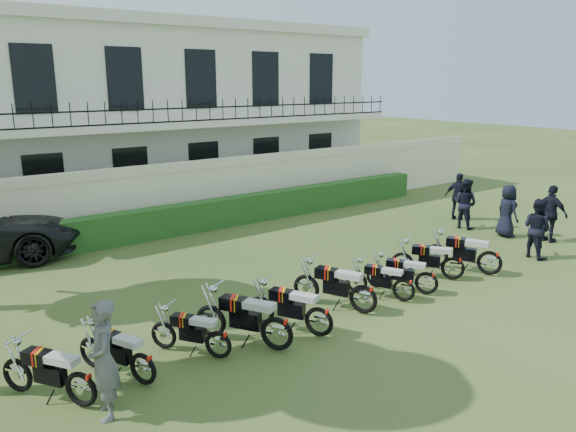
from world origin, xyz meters
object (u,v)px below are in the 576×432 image
(motorcycle_3, at_px, (277,326))
(officer_5, at_px, (459,197))
(officer_2, at_px, (551,214))
(motorcycle_2, at_px, (218,338))
(motorcycle_7, at_px, (427,278))
(officer_1, at_px, (537,228))
(officer_3, at_px, (507,211))
(motorcycle_6, at_px, (404,285))
(motorcycle_0, at_px, (80,381))
(motorcycle_9, at_px, (490,257))
(inspector, at_px, (104,360))
(motorcycle_1, at_px, (143,361))
(motorcycle_8, at_px, (453,263))
(motorcycle_4, at_px, (319,315))
(motorcycle_5, at_px, (364,292))
(officer_4, at_px, (465,204))

(motorcycle_3, relative_size, officer_5, 1.09)
(officer_2, bearing_deg, motorcycle_2, 93.84)
(motorcycle_7, distance_m, officer_1, 4.93)
(officer_3, bearing_deg, motorcycle_6, 122.32)
(motorcycle_0, bearing_deg, motorcycle_3, -38.15)
(motorcycle_9, bearing_deg, officer_1, -21.91)
(motorcycle_0, xyz_separation_m, officer_2, (14.97, 0.57, 0.45))
(motorcycle_6, xyz_separation_m, officer_3, (7.04, 1.85, 0.44))
(officer_2, distance_m, officer_5, 3.59)
(motorcycle_0, bearing_deg, inspector, -94.39)
(officer_3, bearing_deg, inspector, 116.52)
(motorcycle_3, bearing_deg, officer_2, -25.53)
(motorcycle_1, relative_size, motorcycle_8, 1.04)
(motorcycle_1, xyz_separation_m, officer_5, (14.01, 4.11, 0.42))
(motorcycle_4, height_order, motorcycle_9, motorcycle_9)
(officer_1, bearing_deg, officer_5, -17.63)
(motorcycle_5, bearing_deg, motorcycle_3, 161.77)
(officer_2, height_order, officer_3, officer_2)
(officer_4, bearing_deg, motorcycle_4, 106.21)
(motorcycle_1, height_order, officer_5, officer_5)
(motorcycle_5, bearing_deg, motorcycle_7, -27.02)
(motorcycle_2, xyz_separation_m, motorcycle_5, (3.61, -0.11, 0.09))
(motorcycle_1, xyz_separation_m, officer_4, (13.20, 3.23, 0.42))
(motorcycle_0, relative_size, motorcycle_6, 1.03)
(motorcycle_2, xyz_separation_m, motorcycle_4, (2.09, -0.41, 0.06))
(motorcycle_4, relative_size, motorcycle_5, 0.92)
(motorcycle_2, relative_size, officer_1, 0.84)
(motorcycle_3, distance_m, motorcycle_5, 2.57)
(officer_4, height_order, officer_5, officer_4)
(motorcycle_9, distance_m, officer_4, 5.05)
(motorcycle_7, distance_m, officer_5, 8.10)
(motorcycle_6, distance_m, officer_2, 7.61)
(motorcycle_5, height_order, motorcycle_8, motorcycle_5)
(motorcycle_0, xyz_separation_m, motorcycle_9, (10.61, -0.20, 0.04))
(motorcycle_4, xyz_separation_m, motorcycle_8, (4.91, 0.48, -0.01))
(motorcycle_2, bearing_deg, motorcycle_6, -35.39)
(motorcycle_7, relative_size, officer_1, 0.89)
(inspector, bearing_deg, officer_4, 118.86)
(motorcycle_0, xyz_separation_m, officer_1, (13.09, -0.04, 0.40))
(motorcycle_8, bearing_deg, motorcycle_9, -52.99)
(motorcycle_0, distance_m, officer_4, 14.63)
(officer_5, bearing_deg, motorcycle_9, 114.56)
(motorcycle_8, bearing_deg, officer_1, -37.73)
(motorcycle_5, xyz_separation_m, motorcycle_8, (3.39, 0.18, -0.04))
(motorcycle_7, height_order, officer_3, officer_3)
(motorcycle_1, bearing_deg, officer_1, -24.58)
(motorcycle_0, height_order, motorcycle_3, motorcycle_3)
(motorcycle_7, relative_size, inspector, 0.82)
(officer_5, bearing_deg, motorcycle_6, 99.12)
(motorcycle_2, xyz_separation_m, officer_2, (12.43, 0.48, 0.49))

